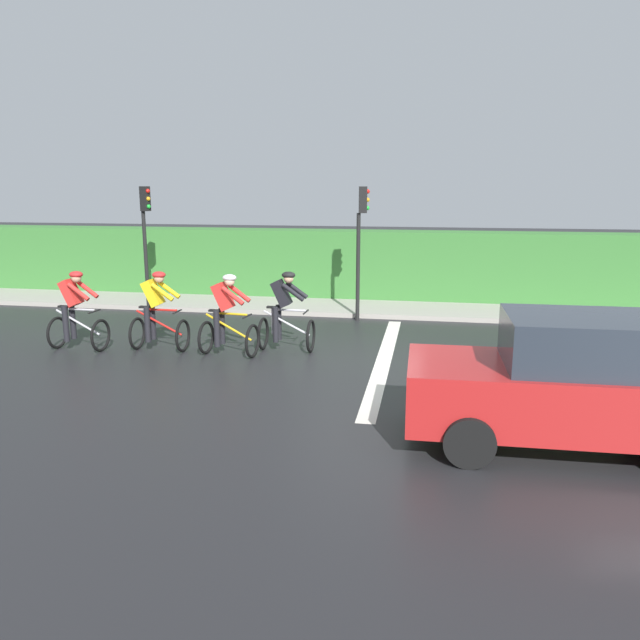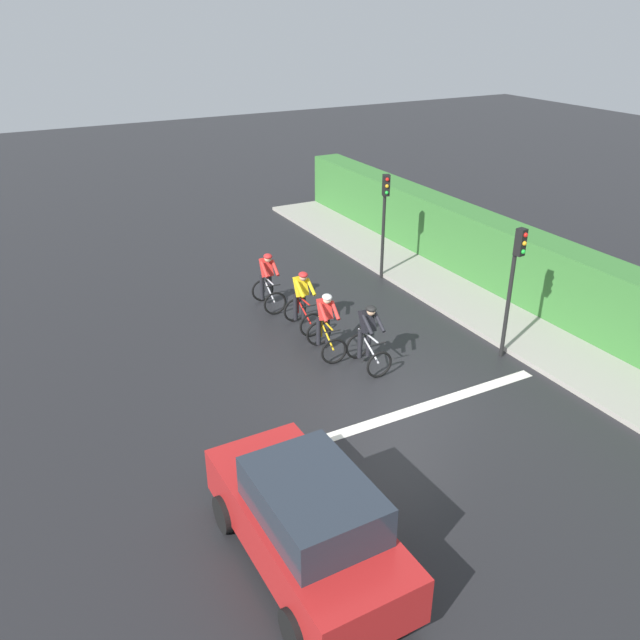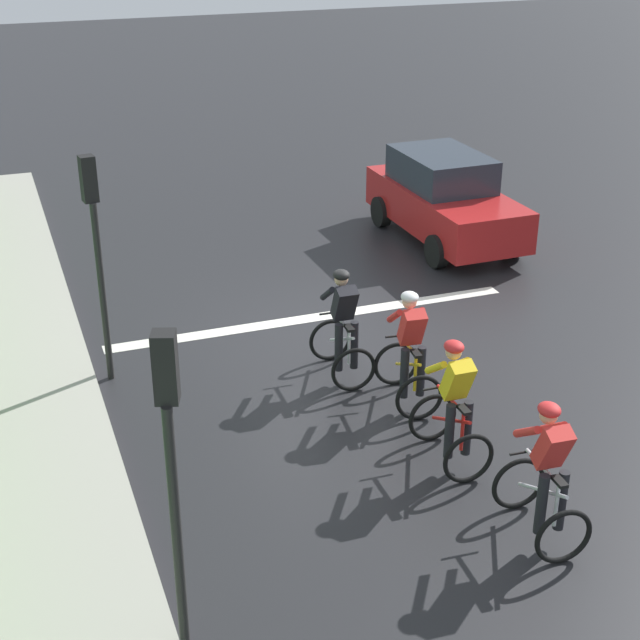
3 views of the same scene
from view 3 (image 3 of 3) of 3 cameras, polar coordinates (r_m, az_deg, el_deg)
ground_plane at (r=15.43m, az=0.19°, el=-0.62°), size 80.00×80.00×0.00m
sidewalk_kerb at (r=12.88m, az=-18.69°, el=-7.39°), size 2.80×25.56×0.12m
road_marking_stop_line at (r=15.86m, az=-0.45°, el=0.14°), size 7.00×0.30×0.01m
cyclist_lead at (r=10.67m, az=13.52°, el=-9.20°), size 0.75×1.12×1.66m
cyclist_second at (r=11.76m, az=8.08°, el=-5.25°), size 0.70×1.09×1.66m
cyclist_mid at (r=13.02m, az=5.44°, el=-1.96°), size 0.80×1.15×1.66m
cyclist_fourth at (r=13.68m, az=1.39°, el=-0.46°), size 0.71×1.10×1.66m
car_red at (r=19.32m, az=7.54°, el=7.32°), size 1.94×4.13×1.76m
traffic_light_near_crossing at (r=13.48m, az=-13.46°, el=5.02°), size 0.23×0.31×3.34m
traffic_light_far_junction at (r=8.28m, az=-8.99°, el=-7.87°), size 0.25×0.30×3.34m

